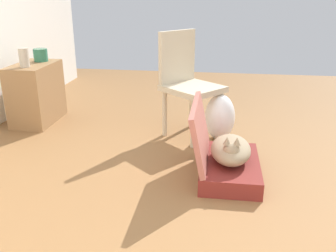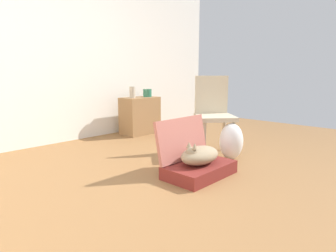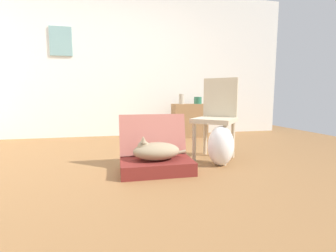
{
  "view_description": "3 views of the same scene",
  "coord_description": "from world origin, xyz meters",
  "px_view_note": "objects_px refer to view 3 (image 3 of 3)",
  "views": [
    {
      "loc": [
        -2.1,
        0.05,
        1.27
      ],
      "look_at": [
        0.49,
        0.42,
        0.3
      ],
      "focal_mm": 39.6,
      "sensor_mm": 36.0,
      "label": 1
    },
    {
      "loc": [
        -1.77,
        -1.65,
        0.96
      ],
      "look_at": [
        0.21,
        0.25,
        0.46
      ],
      "focal_mm": 31.03,
      "sensor_mm": 36.0,
      "label": 2
    },
    {
      "loc": [
        -0.02,
        -2.2,
        0.71
      ],
      "look_at": [
        0.48,
        0.1,
        0.42
      ],
      "focal_mm": 25.29,
      "sensor_mm": 36.0,
      "label": 3
    }
  ],
  "objects_px": {
    "side_table": "(189,120)",
    "vase_tall": "(182,99)",
    "plastic_bag_white": "(221,146)",
    "vase_short": "(198,100)",
    "cat": "(156,151)",
    "suitcase_base": "(157,166)",
    "chair": "(217,115)"
  },
  "relations": [
    {
      "from": "plastic_bag_white",
      "to": "vase_short",
      "type": "height_order",
      "value": "vase_short"
    },
    {
      "from": "vase_tall",
      "to": "chair",
      "type": "relative_size",
      "value": 0.19
    },
    {
      "from": "cat",
      "to": "chair",
      "type": "bearing_deg",
      "value": 26.47
    },
    {
      "from": "vase_short",
      "to": "cat",
      "type": "bearing_deg",
      "value": -119.63
    },
    {
      "from": "cat",
      "to": "side_table",
      "type": "distance_m",
      "value": 2.12
    },
    {
      "from": "suitcase_base",
      "to": "vase_short",
      "type": "relative_size",
      "value": 4.9
    },
    {
      "from": "plastic_bag_white",
      "to": "chair",
      "type": "xyz_separation_m",
      "value": [
        0.08,
        0.3,
        0.3
      ]
    },
    {
      "from": "suitcase_base",
      "to": "chair",
      "type": "bearing_deg",
      "value": 26.76
    },
    {
      "from": "suitcase_base",
      "to": "cat",
      "type": "distance_m",
      "value": 0.15
    },
    {
      "from": "suitcase_base",
      "to": "plastic_bag_white",
      "type": "bearing_deg",
      "value": 6.94
    },
    {
      "from": "cat",
      "to": "chair",
      "type": "height_order",
      "value": "chair"
    },
    {
      "from": "side_table",
      "to": "chair",
      "type": "height_order",
      "value": "chair"
    },
    {
      "from": "cat",
      "to": "plastic_bag_white",
      "type": "xyz_separation_m",
      "value": [
        0.7,
        0.08,
        -0.0
      ]
    },
    {
      "from": "plastic_bag_white",
      "to": "side_table",
      "type": "relative_size",
      "value": 0.69
    },
    {
      "from": "vase_tall",
      "to": "vase_short",
      "type": "distance_m",
      "value": 0.3
    },
    {
      "from": "cat",
      "to": "plastic_bag_white",
      "type": "height_order",
      "value": "plastic_bag_white"
    },
    {
      "from": "vase_tall",
      "to": "vase_short",
      "type": "height_order",
      "value": "vase_tall"
    },
    {
      "from": "plastic_bag_white",
      "to": "vase_short",
      "type": "xyz_separation_m",
      "value": [
        0.38,
        1.8,
        0.44
      ]
    },
    {
      "from": "side_table",
      "to": "vase_short",
      "type": "distance_m",
      "value": 0.39
    },
    {
      "from": "side_table",
      "to": "vase_tall",
      "type": "bearing_deg",
      "value": -178.63
    },
    {
      "from": "suitcase_base",
      "to": "vase_short",
      "type": "distance_m",
      "value": 2.24
    },
    {
      "from": "cat",
      "to": "chair",
      "type": "distance_m",
      "value": 0.92
    },
    {
      "from": "suitcase_base",
      "to": "side_table",
      "type": "bearing_deg",
      "value": 64.32
    },
    {
      "from": "side_table",
      "to": "vase_short",
      "type": "xyz_separation_m",
      "value": [
        0.15,
        -0.02,
        0.36
      ]
    },
    {
      "from": "side_table",
      "to": "cat",
      "type": "bearing_deg",
      "value": -115.9
    },
    {
      "from": "cat",
      "to": "plastic_bag_white",
      "type": "bearing_deg",
      "value": 6.82
    },
    {
      "from": "plastic_bag_white",
      "to": "vase_short",
      "type": "bearing_deg",
      "value": 78.21
    },
    {
      "from": "chair",
      "to": "cat",
      "type": "bearing_deg",
      "value": -113.13
    },
    {
      "from": "cat",
      "to": "side_table",
      "type": "height_order",
      "value": "side_table"
    },
    {
      "from": "cat",
      "to": "vase_short",
      "type": "height_order",
      "value": "vase_short"
    },
    {
      "from": "cat",
      "to": "vase_tall",
      "type": "height_order",
      "value": "vase_tall"
    },
    {
      "from": "plastic_bag_white",
      "to": "vase_short",
      "type": "relative_size",
      "value": 3.0
    }
  ]
}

